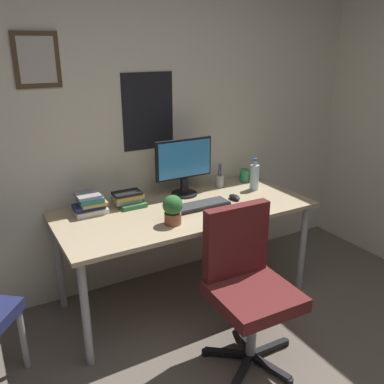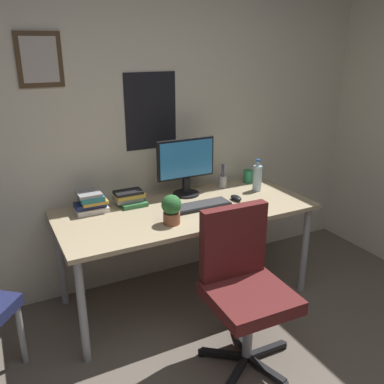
{
  "view_description": "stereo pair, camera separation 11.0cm",
  "coord_description": "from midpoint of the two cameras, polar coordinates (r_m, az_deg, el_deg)",
  "views": [
    {
      "loc": [
        -1.01,
        -0.71,
        1.83
      ],
      "look_at": [
        0.28,
        1.57,
        0.88
      ],
      "focal_mm": 38.58,
      "sensor_mm": 36.0,
      "label": 1
    },
    {
      "loc": [
        -0.91,
        -0.76,
        1.83
      ],
      "look_at": [
        0.28,
        1.57,
        0.88
      ],
      "focal_mm": 38.58,
      "sensor_mm": 36.0,
      "label": 2
    }
  ],
  "objects": [
    {
      "name": "potted_plant",
      "position": [
        2.63,
        -1.67,
        -2.29
      ],
      "size": [
        0.13,
        0.13,
        0.19
      ],
      "color": "brown",
      "rests_on": "desk"
    },
    {
      "name": "coffee_mug_near",
      "position": [
        3.48,
        8.68,
        2.21
      ],
      "size": [
        0.12,
        0.08,
        0.1
      ],
      "color": "#2D8C59",
      "rests_on": "desk"
    },
    {
      "name": "water_bottle",
      "position": [
        3.28,
        9.96,
        1.97
      ],
      "size": [
        0.07,
        0.07,
        0.25
      ],
      "color": "silver",
      "rests_on": "desk"
    },
    {
      "name": "book_stack_left",
      "position": [
        2.9,
        -12.74,
        -1.44
      ],
      "size": [
        0.22,
        0.17,
        0.14
      ],
      "color": "silver",
      "rests_on": "desk"
    },
    {
      "name": "office_chair",
      "position": [
        2.49,
        8.34,
        -12.01
      ],
      "size": [
        0.55,
        0.57,
        0.95
      ],
      "color": "#591E1E",
      "rests_on": "ground_plane"
    },
    {
      "name": "pen_cup",
      "position": [
        3.33,
        5.19,
        1.57
      ],
      "size": [
        0.07,
        0.07,
        0.2
      ],
      "color": "#9EA0A5",
      "rests_on": "desk"
    },
    {
      "name": "computer_mouse",
      "position": [
        3.08,
        7.12,
        -0.82
      ],
      "size": [
        0.06,
        0.11,
        0.04
      ],
      "color": "black",
      "rests_on": "desk"
    },
    {
      "name": "wall_back",
      "position": [
        3.09,
        -8.61,
        9.76
      ],
      "size": [
        4.4,
        0.1,
        2.6
      ],
      "color": "beige",
      "rests_on": "ground_plane"
    },
    {
      "name": "monitor",
      "position": [
        3.1,
        0.17,
        3.8
      ],
      "size": [
        0.46,
        0.2,
        0.43
      ],
      "color": "black",
      "rests_on": "desk"
    },
    {
      "name": "keyboard",
      "position": [
        2.92,
        2.28,
        -1.9
      ],
      "size": [
        0.43,
        0.15,
        0.03
      ],
      "color": "black",
      "rests_on": "desk"
    },
    {
      "name": "desk",
      "position": [
        2.95,
        0.18,
        -3.39
      ],
      "size": [
        1.8,
        0.79,
        0.73
      ],
      "color": "tan",
      "rests_on": "ground_plane"
    },
    {
      "name": "book_stack_right",
      "position": [
        2.98,
        -7.56,
        -0.85
      ],
      "size": [
        0.21,
        0.18,
        0.11
      ],
      "color": "#33723F",
      "rests_on": "desk"
    }
  ]
}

